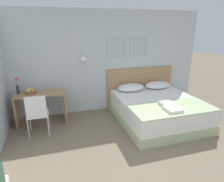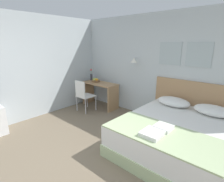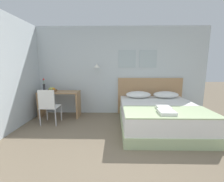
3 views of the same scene
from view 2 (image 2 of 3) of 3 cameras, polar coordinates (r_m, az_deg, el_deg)
The scene contains 13 objects.
ground_plane at distance 3.08m, azimuth -16.43°, elevation -24.33°, with size 24.00×24.00×0.00m, color #756651.
wall_back at distance 4.60m, azimuth 14.28°, elevation 7.36°, with size 5.53×0.31×2.65m.
bed at distance 3.51m, azimuth 20.07°, elevation -13.74°, with size 1.85×2.08×0.57m.
headboard at distance 4.35m, azimuth 25.73°, elevation -4.63°, with size 1.97×0.06×1.13m.
pillow_left at distance 4.15m, azimuth 19.45°, elevation -3.30°, with size 0.72×0.45×0.19m.
pillow_right at distance 3.95m, azimuth 30.20°, elevation -5.53°, with size 0.72×0.45×0.19m.
throw_blanket at distance 2.87m, azimuth 15.98°, elevation -13.39°, with size 1.79×0.83×0.02m.
folded_towel_near_foot at distance 2.99m, azimuth 16.40°, elevation -11.31°, with size 0.27×0.27×0.06m.
folded_towel_mid_bed at distance 2.77m, azimuth 13.00°, elevation -13.31°, with size 0.30×0.33×0.06m.
desk at distance 5.41m, azimuth -3.93°, elevation 0.25°, with size 1.14×0.50×0.76m.
desk_chair at distance 5.05m, azimuth -9.40°, elevation -0.89°, with size 0.43×0.43×0.92m.
fruit_bowl at distance 5.49m, azimuth -5.39°, elevation 3.45°, with size 0.26×0.25×0.12m.
flower_vase at distance 5.71m, azimuth -6.78°, elevation 4.88°, with size 0.07×0.07×0.37m.
Camera 2 is at (2.09, -1.16, 1.95)m, focal length 28.00 mm.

